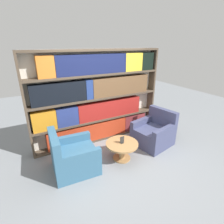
% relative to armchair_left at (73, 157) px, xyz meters
% --- Properties ---
extents(ground_plane, '(14.00, 14.00, 0.00)m').
position_rel_armchair_left_xyz_m(ground_plane, '(1.02, -0.30, -0.30)').
color(ground_plane, gray).
extents(bookshelf, '(3.47, 0.30, 2.37)m').
position_rel_armchair_left_xyz_m(bookshelf, '(1.00, 0.94, 0.87)').
color(bookshelf, silver).
rests_on(bookshelf, ground_plane).
extents(armchair_left, '(0.93, 0.88, 0.90)m').
position_rel_armchair_left_xyz_m(armchair_left, '(0.00, 0.00, 0.00)').
color(armchair_left, '#386684').
rests_on(armchair_left, ground_plane).
extents(armchair_right, '(1.02, 0.98, 0.90)m').
position_rel_armchair_left_xyz_m(armchair_right, '(2.16, 0.01, 0.00)').
color(armchair_right, '#42476B').
rests_on(armchair_right, ground_plane).
extents(coffee_table, '(0.73, 0.73, 0.41)m').
position_rel_armchair_left_xyz_m(coffee_table, '(1.08, -0.16, -0.01)').
color(coffee_table, '#AD7F4C').
rests_on(coffee_table, ground_plane).
extents(table_sign, '(0.10, 0.06, 0.16)m').
position_rel_armchair_left_xyz_m(table_sign, '(1.08, -0.16, 0.18)').
color(table_sign, black).
rests_on(table_sign, coffee_table).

